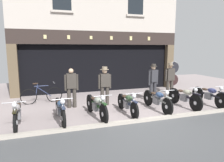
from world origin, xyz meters
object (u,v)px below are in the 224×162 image
at_px(leaning_bicycle, 42,95).
at_px(motorcycle_right, 185,97).
at_px(motorcycle_center, 128,103).
at_px(motorcycle_left, 60,109).
at_px(assistant_far_right, 170,78).
at_px(shopkeeper_center, 105,84).
at_px(motorcycle_far_right, 209,95).
at_px(motorcycle_far_left, 17,113).
at_px(salesman_left, 71,86).
at_px(tyre_sign_pole, 174,74).
at_px(advert_board_near, 54,59).
at_px(motorcycle_center_right, 157,100).
at_px(advert_board_far, 33,60).
at_px(salesman_right, 153,81).
at_px(motorcycle_center_left, 96,105).

bearing_deg(leaning_bicycle, motorcycle_right, 60.54).
bearing_deg(motorcycle_center, motorcycle_left, 2.63).
xyz_separation_m(motorcycle_right, leaning_bicycle, (-5.55, 2.56, -0.06)).
bearing_deg(assistant_far_right, shopkeeper_center, 6.81).
bearing_deg(motorcycle_left, motorcycle_far_right, 178.19).
xyz_separation_m(motorcycle_far_left, shopkeeper_center, (3.27, 1.41, 0.50)).
distance_m(salesman_left, tyre_sign_pole, 5.57).
height_order(motorcycle_center, tyre_sign_pole, tyre_sign_pole).
distance_m(motorcycle_far_left, tyre_sign_pole, 7.79).
height_order(salesman_left, advert_board_near, advert_board_near).
distance_m(tyre_sign_pole, leaning_bicycle, 6.69).
xyz_separation_m(motorcycle_left, motorcycle_right, (4.97, 0.12, 0.01)).
distance_m(motorcycle_center_right, advert_board_far, 6.46).
bearing_deg(salesman_right, motorcycle_center, 22.65).
xyz_separation_m(advert_board_near, leaning_bicycle, (-0.70, -1.77, -1.45)).
xyz_separation_m(motorcycle_far_right, shopkeeper_center, (-4.22, 1.40, 0.49)).
distance_m(tyre_sign_pole, advert_board_near, 6.31).
height_order(salesman_right, advert_board_far, advert_board_far).
bearing_deg(motorcycle_center, advert_board_far, -51.73).
bearing_deg(motorcycle_far_left, shopkeeper_center, -157.78).
bearing_deg(advert_board_far, advert_board_near, 0.01).
height_order(shopkeeper_center, assistant_far_right, assistant_far_right).
xyz_separation_m(motorcycle_far_right, tyre_sign_pole, (-0.11, 2.41, 0.62)).
relative_size(motorcycle_right, assistant_far_right, 1.19).
xyz_separation_m(motorcycle_center_left, motorcycle_far_right, (4.96, 0.04, -0.00)).
bearing_deg(motorcycle_center, motorcycle_far_right, -178.27).
bearing_deg(motorcycle_center, salesman_right, -141.91).
height_order(motorcycle_left, motorcycle_right, motorcycle_right).
bearing_deg(assistant_far_right, motorcycle_center, 30.46).
height_order(motorcycle_center_right, motorcycle_right, motorcycle_right).
bearing_deg(salesman_left, leaning_bicycle, -43.18).
distance_m(motorcycle_center_left, salesman_left, 1.71).
height_order(salesman_right, tyre_sign_pole, tyre_sign_pole).
distance_m(motorcycle_far_left, advert_board_near, 4.82).
height_order(motorcycle_left, motorcycle_center, motorcycle_left).
relative_size(motorcycle_left, motorcycle_far_right, 0.99).
xyz_separation_m(motorcycle_center, motorcycle_center_right, (1.27, 0.04, 0.01)).
bearing_deg(motorcycle_right, advert_board_far, -38.29).
xyz_separation_m(assistant_far_right, advert_board_far, (-6.41, 2.46, 0.88)).
bearing_deg(salesman_left, motorcycle_center, 141.42).
xyz_separation_m(shopkeeper_center, assistant_far_right, (3.55, 0.51, 0.02)).
relative_size(motorcycle_center_right, shopkeeper_center, 1.26).
distance_m(shopkeeper_center, advert_board_far, 4.22).
height_order(motorcycle_far_right, advert_board_near, advert_board_near).
bearing_deg(tyre_sign_pole, motorcycle_center_left, -153.13).
relative_size(advert_board_near, advert_board_far, 1.21).
height_order(motorcycle_right, leaning_bicycle, motorcycle_right).
bearing_deg(motorcycle_right, motorcycle_far_left, -1.34).
xyz_separation_m(motorcycle_left, advert_board_near, (0.13, 4.45, 1.40)).
height_order(motorcycle_right, advert_board_far, advert_board_far).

